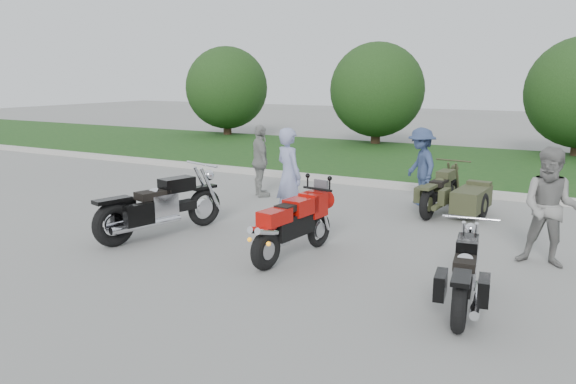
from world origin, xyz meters
The scene contains 13 objects.
ground centered at (0.00, 0.00, 0.00)m, with size 80.00×80.00×0.00m, color gray.
curb centered at (0.00, 6.00, 0.07)m, with size 60.00×0.30×0.15m, color #B9B6AE.
grass_strip centered at (0.00, 10.15, 0.07)m, with size 60.00×8.00×0.14m, color #30561D.
tree_far_left centered at (-10.00, 13.50, 2.19)m, with size 3.60×3.60×4.00m.
tree_mid_left centered at (-3.00, 13.50, 2.19)m, with size 3.60×3.60×4.00m.
sportbike_red centered at (0.66, 0.00, 0.55)m, with size 0.50×1.97×0.93m.
cruiser_left centered at (-1.94, -0.11, 0.50)m, with size 0.85×2.50×0.98m.
cruiser_right centered at (3.37, -0.70, 0.40)m, with size 0.52×2.05×0.79m.
cruiser_sidecar centered at (2.26, 3.94, 0.39)m, with size 1.12×2.15×0.83m.
person_stripe centered at (-0.42, 1.86, 0.90)m, with size 0.66×0.43×1.80m, color #8D95C0.
person_grey centered at (4.09, 1.51, 0.88)m, with size 0.85×0.66×1.75m, color gray.
person_denim centered at (1.31, 4.58, 0.83)m, with size 1.07×0.62×1.66m, color navy.
person_back centered at (-2.13, 3.59, 0.82)m, with size 0.97×0.40×1.65m, color gray.
Camera 1 is at (4.58, -7.21, 2.75)m, focal length 35.00 mm.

